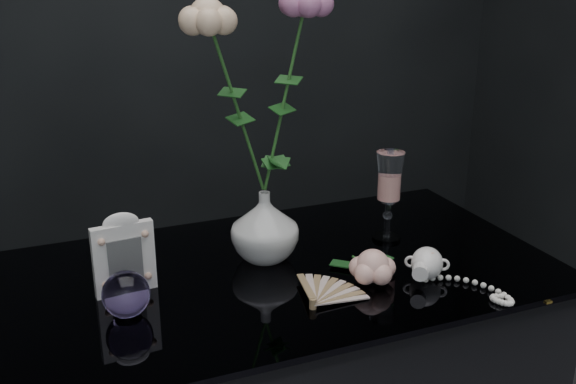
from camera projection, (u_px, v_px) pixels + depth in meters
name	position (u px, v px, depth m)	size (l,w,h in m)	color
vase	(265.00, 226.00, 1.30)	(0.13, 0.13, 0.14)	silver
wine_glass	(389.00, 197.00, 1.39)	(0.06, 0.06, 0.19)	white
picture_frame	(124.00, 253.00, 1.17)	(0.11, 0.09, 0.15)	white
paperweight	(126.00, 294.00, 1.11)	(0.08, 0.08, 0.08)	#8F76C0
paper_fan	(313.00, 303.00, 1.14)	(0.21, 0.16, 0.02)	beige
loose_rose	(373.00, 266.00, 1.22)	(0.14, 0.19, 0.06)	#FFB3A4
pearl_jar	(427.00, 262.00, 1.24)	(0.20, 0.21, 0.06)	white
roses	(260.00, 82.00, 1.21)	(0.27, 0.12, 0.43)	beige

